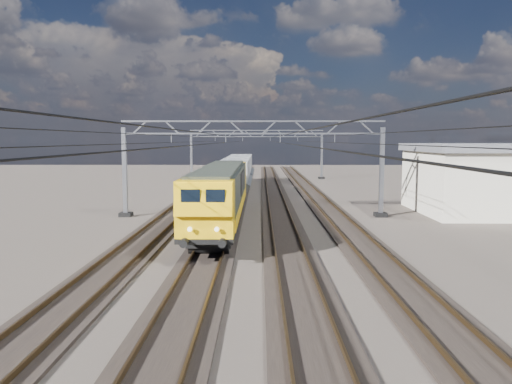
{
  "coord_description": "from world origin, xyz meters",
  "views": [
    {
      "loc": [
        0.52,
        -32.76,
        5.7
      ],
      "look_at": [
        0.27,
        -1.33,
        2.4
      ],
      "focal_mm": 35.0,
      "sensor_mm": 36.0,
      "label": 1
    }
  ],
  "objects_px": {
    "locomotive": "(221,192)",
    "catenary_gantry_mid": "(253,164)",
    "hopper_wagon_mid": "(240,167)",
    "hopper_wagon_lead": "(235,175)",
    "catenary_gantry_far": "(256,152)"
  },
  "relations": [
    {
      "from": "hopper_wagon_lead",
      "to": "catenary_gantry_mid",
      "type": "bearing_deg",
      "value": -81.21
    },
    {
      "from": "hopper_wagon_mid",
      "to": "hopper_wagon_lead",
      "type": "bearing_deg",
      "value": -90.0
    },
    {
      "from": "locomotive",
      "to": "hopper_wagon_lead",
      "type": "bearing_deg",
      "value": 90.0
    },
    {
      "from": "catenary_gantry_far",
      "to": "hopper_wagon_mid",
      "type": "distance_m",
      "value": 9.25
    },
    {
      "from": "locomotive",
      "to": "hopper_wagon_mid",
      "type": "relative_size",
      "value": 1.62
    },
    {
      "from": "locomotive",
      "to": "catenary_gantry_mid",
      "type": "bearing_deg",
      "value": 67.23
    },
    {
      "from": "catenary_gantry_far",
      "to": "locomotive",
      "type": "distance_m",
      "value": 40.85
    },
    {
      "from": "catenary_gantry_far",
      "to": "hopper_wagon_lead",
      "type": "height_order",
      "value": "catenary_gantry_far"
    },
    {
      "from": "catenary_gantry_mid",
      "to": "catenary_gantry_far",
      "type": "relative_size",
      "value": 1.0
    },
    {
      "from": "hopper_wagon_mid",
      "to": "locomotive",
      "type": "bearing_deg",
      "value": -90.0
    },
    {
      "from": "catenary_gantry_mid",
      "to": "locomotive",
      "type": "relative_size",
      "value": 0.94
    },
    {
      "from": "hopper_wagon_lead",
      "to": "catenary_gantry_far",
      "type": "bearing_deg",
      "value": 85.04
    },
    {
      "from": "catenary_gantry_far",
      "to": "hopper_wagon_mid",
      "type": "height_order",
      "value": "catenary_gantry_far"
    },
    {
      "from": "locomotive",
      "to": "hopper_wagon_mid",
      "type": "distance_m",
      "value": 31.9
    },
    {
      "from": "catenary_gantry_mid",
      "to": "hopper_wagon_lead",
      "type": "height_order",
      "value": "catenary_gantry_mid"
    }
  ]
}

